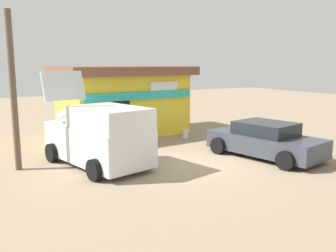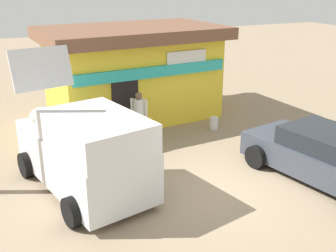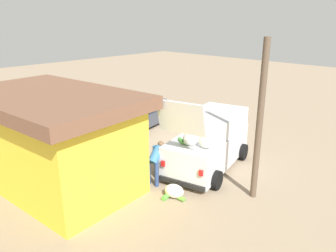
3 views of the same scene
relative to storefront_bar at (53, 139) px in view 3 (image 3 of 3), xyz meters
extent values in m
plane|color=gray|center=(-0.06, -6.19, -1.70)|extent=(60.00, 60.00, 0.00)
cube|color=yellow|center=(0.00, 0.01, -0.26)|extent=(5.93, 3.75, 2.88)
cube|color=#2DB7B2|center=(0.14, -1.69, 0.31)|extent=(5.38, 0.57, 0.36)
cube|color=black|center=(-0.88, -1.74, -0.70)|extent=(0.90, 0.14, 2.00)
cube|color=white|center=(1.38, -1.56, 0.60)|extent=(1.50, 0.19, 0.60)
cube|color=brown|center=(0.00, 0.01, 1.38)|extent=(6.63, 4.45, 0.41)
cube|color=silver|center=(-2.94, -4.70, -0.93)|extent=(2.72, 4.47, 1.18)
cube|color=silver|center=(-2.76, -5.48, 0.01)|extent=(2.29, 2.91, 0.70)
cube|color=black|center=(-2.48, -6.69, -0.02)|extent=(1.53, 0.43, 0.53)
cube|color=silver|center=(-3.45, -2.53, 0.90)|extent=(1.68, 0.73, 1.10)
ellipsoid|color=silver|center=(-3.03, -3.48, -0.14)|extent=(0.48, 0.40, 0.40)
ellipsoid|color=silver|center=(-3.17, -3.36, -0.13)|extent=(0.50, 0.42, 0.42)
ellipsoid|color=silver|center=(-3.71, -3.57, -0.11)|extent=(0.56, 0.47, 0.47)
cylinder|color=#559E45|center=(-3.01, -3.29, -0.29)|extent=(0.30, 0.15, 0.10)
cylinder|color=#50AA41|center=(-2.73, -3.39, -0.27)|extent=(0.31, 0.25, 0.14)
cube|color=black|center=(-3.42, -2.63, -1.44)|extent=(1.71, 0.47, 0.16)
cube|color=red|center=(-4.12, -2.79, -0.87)|extent=(0.15, 0.09, 0.20)
cube|color=red|center=(-2.73, -2.46, -0.87)|extent=(0.15, 0.09, 0.20)
cylinder|color=black|center=(-3.58, -6.31, -1.37)|extent=(0.36, 0.69, 0.66)
cylinder|color=black|center=(-1.66, -5.86, -1.37)|extent=(0.36, 0.69, 0.66)
cylinder|color=black|center=(-4.22, -3.55, -1.37)|extent=(0.36, 0.69, 0.66)
cylinder|color=black|center=(-2.30, -3.10, -1.37)|extent=(0.36, 0.69, 0.66)
cube|color=#383D47|center=(2.83, -6.71, -1.19)|extent=(2.63, 4.49, 0.66)
cube|color=#1E2328|center=(2.83, -6.71, -0.63)|extent=(1.97, 2.30, 0.47)
cylinder|color=black|center=(3.49, -5.11, -1.38)|extent=(0.35, 0.67, 0.64)
cylinder|color=black|center=(1.58, -5.51, -1.38)|extent=(0.35, 0.67, 0.64)
cylinder|color=black|center=(4.07, -7.91, -1.38)|extent=(0.35, 0.67, 0.64)
cylinder|color=black|center=(2.16, -8.31, -1.38)|extent=(0.35, 0.67, 0.64)
cylinder|color=#726047|center=(-0.53, -2.52, -1.30)|extent=(0.15, 0.15, 0.81)
cylinder|color=#726047|center=(-0.78, -2.28, -1.30)|extent=(0.15, 0.15, 0.81)
cylinder|color=silver|center=(-0.66, -2.40, -0.61)|extent=(0.48, 0.48, 0.57)
sphere|color=brown|center=(-0.66, -2.40, -0.21)|extent=(0.22, 0.22, 0.22)
cylinder|color=silver|center=(-0.48, -2.57, -0.59)|extent=(0.09, 0.09, 0.54)
cylinder|color=silver|center=(-0.83, -2.23, -0.59)|extent=(0.09, 0.09, 0.54)
cylinder|color=navy|center=(-2.27, -2.21, -1.27)|extent=(0.15, 0.15, 0.85)
cylinder|color=navy|center=(-2.60, -2.27, -1.27)|extent=(0.15, 0.15, 0.85)
cylinder|color=#3872B2|center=(-2.40, -2.46, -0.64)|extent=(0.46, 0.72, 0.66)
sphere|color=brown|center=(-2.34, -2.75, -0.35)|extent=(0.23, 0.23, 0.23)
cylinder|color=#3872B2|center=(-2.12, -2.63, -0.72)|extent=(0.09, 0.09, 0.57)
cylinder|color=#3872B2|center=(-2.59, -2.72, -0.72)|extent=(0.09, 0.09, 0.57)
ellipsoid|color=silver|center=(-3.53, -2.16, -1.49)|extent=(0.73, 0.61, 0.43)
cylinder|color=#56B33F|center=(-3.43, -1.87, -1.62)|extent=(0.22, 0.31, 0.16)
cylinder|color=#67A23C|center=(-3.85, -2.14, -1.62)|extent=(0.27, 0.16, 0.15)
cylinder|color=green|center=(-3.27, -2.22, -1.65)|extent=(0.28, 0.30, 0.11)
cylinder|color=silver|center=(2.05, -2.40, -1.49)|extent=(0.30, 0.30, 0.42)
cylinder|color=brown|center=(-5.38, -3.98, 0.83)|extent=(0.20, 0.20, 5.07)
camera|label=1|loc=(-6.73, -16.27, 1.72)|focal=38.50mm
camera|label=2|loc=(-4.71, -13.87, 3.23)|focal=43.84mm
camera|label=3|loc=(-9.89, 4.87, 3.90)|focal=35.19mm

